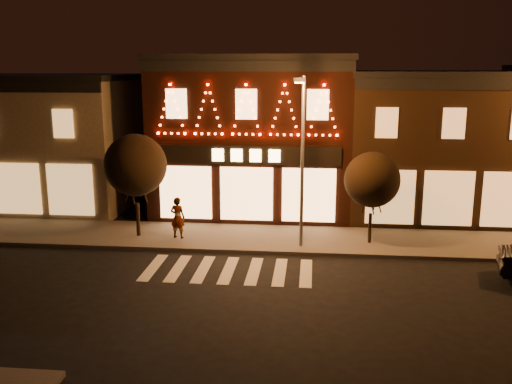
# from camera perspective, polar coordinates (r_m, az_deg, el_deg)

# --- Properties ---
(ground) EXTENTS (120.00, 120.00, 0.00)m
(ground) POSITION_cam_1_polar(r_m,az_deg,el_deg) (18.48, -4.69, -12.22)
(ground) COLOR black
(ground) RESTS_ON ground
(sidewalk_far) EXTENTS (44.00, 4.00, 0.15)m
(sidewalk_far) POSITION_cam_1_polar(r_m,az_deg,el_deg) (25.67, 2.98, -4.78)
(sidewalk_far) COLOR #47423D
(sidewalk_far) RESTS_ON ground
(building_left) EXTENTS (12.20, 8.28, 7.30)m
(building_left) POSITION_cam_1_polar(r_m,az_deg,el_deg) (34.73, -22.03, 4.96)
(building_left) COLOR #726851
(building_left) RESTS_ON ground
(building_pulp) EXTENTS (10.20, 8.34, 8.30)m
(building_pulp) POSITION_cam_1_polar(r_m,az_deg,el_deg) (30.82, -0.09, 5.95)
(building_pulp) COLOR black
(building_pulp) RESTS_ON ground
(building_right_a) EXTENTS (9.20, 8.28, 7.50)m
(building_right_a) POSITION_cam_1_polar(r_m,az_deg,el_deg) (31.36, 17.51, 4.75)
(building_right_a) COLOR #352112
(building_right_a) RESTS_ON ground
(streetlamp_mid) EXTENTS (0.47, 1.65, 7.21)m
(streetlamp_mid) POSITION_cam_1_polar(r_m,az_deg,el_deg) (23.41, 4.67, 4.32)
(streetlamp_mid) COLOR #59595E
(streetlamp_mid) RESTS_ON sidewalk_far
(tree_left) EXTENTS (2.79, 2.79, 4.67)m
(tree_left) POSITION_cam_1_polar(r_m,az_deg,el_deg) (25.76, -12.09, 2.67)
(tree_left) COLOR black
(tree_left) RESTS_ON sidewalk_far
(tree_right) EXTENTS (2.41, 2.41, 4.03)m
(tree_right) POSITION_cam_1_polar(r_m,az_deg,el_deg) (24.73, 11.65, 1.22)
(tree_right) COLOR black
(tree_right) RESTS_ON sidewalk_far
(pedestrian) EXTENTS (0.77, 0.59, 1.89)m
(pedestrian) POSITION_cam_1_polar(r_m,az_deg,el_deg) (25.57, -7.92, -2.58)
(pedestrian) COLOR gray
(pedestrian) RESTS_ON sidewalk_far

